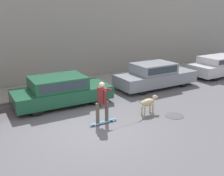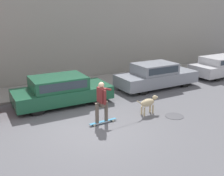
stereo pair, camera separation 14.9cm
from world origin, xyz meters
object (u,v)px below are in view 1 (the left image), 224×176
at_px(dog, 148,103).
at_px(skateboarder, 102,100).
at_px(parked_car_1, 61,91).
at_px(parked_car_3, 220,66).
at_px(parked_car_2, 155,76).

bearing_deg(dog, skateboarder, 172.65).
distance_m(parked_car_1, parked_car_3, 10.67).
relative_size(parked_car_1, parked_car_2, 0.95).
bearing_deg(parked_car_1, parked_car_3, 0.74).
distance_m(parked_car_1, dog, 3.90).
height_order(parked_car_3, dog, parked_car_3).
xyz_separation_m(parked_car_1, parked_car_3, (10.67, -0.00, -0.00)).
bearing_deg(parked_car_3, parked_car_1, 179.08).
bearing_deg(parked_car_2, skateboarder, -149.40).
bearing_deg(dog, parked_car_2, 41.45).
bearing_deg(parked_car_3, parked_car_2, 179.08).
distance_m(parked_car_3, dog, 8.50).
xyz_separation_m(parked_car_1, dog, (2.66, -2.85, -0.15)).
distance_m(parked_car_2, dog, 3.91).
relative_size(parked_car_2, skateboarder, 1.55).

